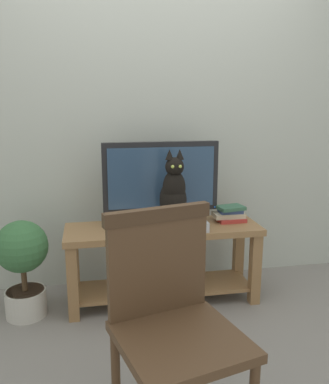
{
  "coord_description": "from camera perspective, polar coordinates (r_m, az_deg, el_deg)",
  "views": [
    {
      "loc": [
        -0.51,
        -2.16,
        1.42
      ],
      "look_at": [
        -0.02,
        0.47,
        0.82
      ],
      "focal_mm": 38.06,
      "sensor_mm": 36.0,
      "label": 1
    }
  ],
  "objects": [
    {
      "name": "book_stack",
      "position": [
        3.0,
        9.15,
        -3.02
      ],
      "size": [
        0.23,
        0.17,
        0.12
      ],
      "color": "#B2332D",
      "rests_on": "tv_stand"
    },
    {
      "name": "wooden_chair",
      "position": [
        1.75,
        0.88,
        -16.24
      ],
      "size": [
        0.58,
        0.58,
        0.98
      ],
      "color": "#513823",
      "rests_on": "ground"
    },
    {
      "name": "tv",
      "position": [
        2.85,
        -0.49,
        1.63
      ],
      "size": [
        0.82,
        0.2,
        0.58
      ],
      "color": "black",
      "rests_on": "tv_stand"
    },
    {
      "name": "ground_plane",
      "position": [
        2.63,
        2.37,
        -19.92
      ],
      "size": [
        12.0,
        12.0,
        0.0
      ],
      "primitive_type": "plane",
      "color": "gray"
    },
    {
      "name": "tv_stand",
      "position": [
        2.91,
        -0.18,
        -8.26
      ],
      "size": [
        1.36,
        0.43,
        0.56
      ],
      "color": "olive",
      "rests_on": "ground"
    },
    {
      "name": "cat",
      "position": [
        2.73,
        1.29,
        -0.15
      ],
      "size": [
        0.18,
        0.32,
        0.49
      ],
      "color": "black",
      "rests_on": "media_box"
    },
    {
      "name": "potted_plant",
      "position": [
        2.86,
        -19.25,
        -9.18
      ],
      "size": [
        0.34,
        0.34,
        0.66
      ],
      "color": "beige",
      "rests_on": "ground"
    },
    {
      "name": "back_wall",
      "position": [
        3.17,
        -1.46,
        12.38
      ],
      "size": [
        7.0,
        0.12,
        2.8
      ],
      "primitive_type": "cube",
      "color": "#B7BCB2",
      "rests_on": "ground"
    },
    {
      "name": "media_box",
      "position": [
        2.8,
        1.19,
        -4.49
      ],
      "size": [
        0.44,
        0.29,
        0.07
      ],
      "color": "#BCBCC1",
      "rests_on": "tv_stand"
    }
  ]
}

